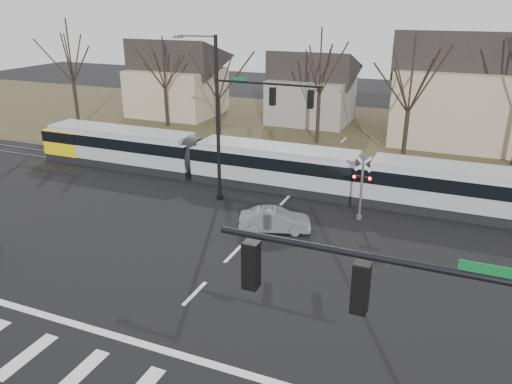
% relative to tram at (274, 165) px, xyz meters
% --- Properties ---
extents(ground, '(140.00, 140.00, 0.00)m').
position_rel_tram_xyz_m(ground, '(1.56, -16.00, -1.58)').
color(ground, black).
extents(grass_verge, '(140.00, 28.00, 0.01)m').
position_rel_tram_xyz_m(grass_verge, '(1.56, 16.00, -1.57)').
color(grass_verge, '#38331E').
rests_on(grass_verge, ground).
extents(crosswalk, '(27.00, 2.60, 0.01)m').
position_rel_tram_xyz_m(crosswalk, '(1.56, -20.00, -1.57)').
color(crosswalk, silver).
rests_on(crosswalk, ground).
extents(stop_line, '(28.00, 0.35, 0.01)m').
position_rel_tram_xyz_m(stop_line, '(1.56, -17.80, -1.57)').
color(stop_line, silver).
rests_on(stop_line, ground).
extents(lane_dashes, '(0.18, 30.00, 0.01)m').
position_rel_tram_xyz_m(lane_dashes, '(1.56, -0.00, -1.57)').
color(lane_dashes, silver).
rests_on(lane_dashes, ground).
extents(rail_pair, '(90.00, 1.52, 0.06)m').
position_rel_tram_xyz_m(rail_pair, '(1.56, -0.20, -1.55)').
color(rail_pair, '#59595E').
rests_on(rail_pair, ground).
extents(tram, '(38.16, 2.83, 2.89)m').
position_rel_tram_xyz_m(tram, '(0.00, 0.00, 0.00)').
color(tram, gray).
rests_on(tram, ground).
extents(sedan, '(3.83, 4.79, 1.30)m').
position_rel_tram_xyz_m(sedan, '(2.56, -6.67, -0.93)').
color(sedan, slate).
rests_on(sedan, ground).
extents(signal_pole_near_right, '(6.72, 0.44, 8.00)m').
position_rel_tram_xyz_m(signal_pole_near_right, '(11.68, -22.00, 3.59)').
color(signal_pole_near_right, black).
rests_on(signal_pole_near_right, ground).
extents(signal_pole_far, '(9.28, 0.44, 10.20)m').
position_rel_tram_xyz_m(signal_pole_far, '(-0.85, -3.50, 4.12)').
color(signal_pole_far, black).
rests_on(signal_pole_far, ground).
extents(rail_crossing_signal, '(1.08, 0.36, 4.00)m').
position_rel_tram_xyz_m(rail_crossing_signal, '(6.56, -3.21, 0.31)').
color(rail_crossing_signal, '#59595B').
rests_on(rail_crossing_signal, ground).
extents(tree_row, '(59.20, 7.20, 10.00)m').
position_rel_tram_xyz_m(tree_row, '(3.56, 10.00, 3.42)').
color(tree_row, black).
rests_on(tree_row, ground).
extents(house_a, '(9.72, 8.64, 8.60)m').
position_rel_tram_xyz_m(house_a, '(-18.44, 18.00, 2.89)').
color(house_a, gray).
rests_on(house_a, ground).
extents(house_b, '(8.64, 7.56, 7.65)m').
position_rel_tram_xyz_m(house_b, '(-3.44, 20.00, 2.39)').
color(house_b, slate).
rests_on(house_b, ground).
extents(house_c, '(10.80, 8.64, 10.10)m').
position_rel_tram_xyz_m(house_c, '(10.56, 17.00, 3.66)').
color(house_c, gray).
rests_on(house_c, ground).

